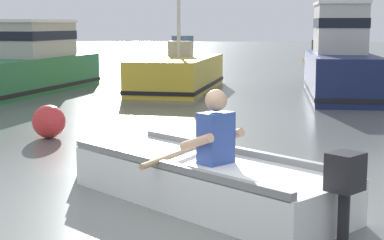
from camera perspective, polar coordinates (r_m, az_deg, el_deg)
The scene contains 5 objects.
rowboat_with_person at distance 6.40m, azimuth 0.79°, elevation -5.37°, with size 3.15×2.98×1.19m.
moored_boat_green at distance 17.12m, azimuth -14.81°, elevation 4.92°, with size 2.75×5.99×1.95m.
moored_boat_yellow at distance 17.13m, azimuth -1.31°, elevation 4.27°, with size 2.41×4.94×4.08m.
moored_boat_navy at distance 16.07m, azimuth 13.55°, elevation 5.31°, with size 1.85×4.96×4.21m.
mooring_buoy at distance 10.19m, azimuth -13.13°, elevation -0.14°, with size 0.54×0.54×0.54m, color red.
Camera 1 is at (0.89, -4.89, 1.83)m, focal length 57.56 mm.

